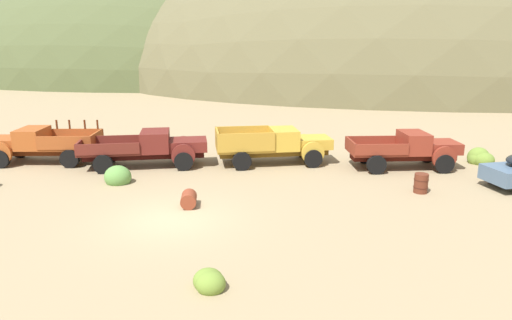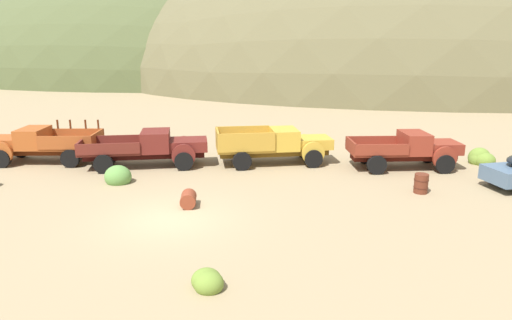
{
  "view_description": "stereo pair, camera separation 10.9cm",
  "coord_description": "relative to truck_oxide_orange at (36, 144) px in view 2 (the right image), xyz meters",
  "views": [
    {
      "loc": [
        3.45,
        -16.09,
        6.51
      ],
      "look_at": [
        3.07,
        4.7,
        1.07
      ],
      "focal_mm": 32.52,
      "sensor_mm": 36.0,
      "label": 1
    },
    {
      "loc": [
        3.56,
        -16.09,
        6.51
      ],
      "look_at": [
        3.07,
        4.7,
        1.07
      ],
      "focal_mm": 32.52,
      "sensor_mm": 36.0,
      "label": 2
    }
  ],
  "objects": [
    {
      "name": "hill_distant",
      "position": [
        -3.18,
        61.65,
        -1.0
      ],
      "size": [
        81.75,
        56.63,
        41.11
      ],
      "primitive_type": "ellipsoid",
      "color": "#4C5633",
      "rests_on": "ground"
    },
    {
      "name": "truck_rust_red",
      "position": [
        19.97,
        -0.73,
        -0.01
      ],
      "size": [
        5.73,
        2.66,
        1.89
      ],
      "rotation": [
        0.0,
        0.0,
        0.07
      ],
      "color": "#42140D",
      "rests_on": "ground"
    },
    {
      "name": "bush_near_barrel",
      "position": [
        5.55,
        -3.65,
        -0.72
      ],
      "size": [
        1.25,
        1.12,
        1.08
      ],
      "color": "#5B8E42",
      "rests_on": "ground"
    },
    {
      "name": "bush_lone_scrub",
      "position": [
        10.86,
        -12.93,
        -0.82
      ],
      "size": [
        0.92,
        0.92,
        0.68
      ],
      "color": "olive",
      "rests_on": "ground"
    },
    {
      "name": "truck_oxide_orange",
      "position": [
        0.0,
        0.0,
        0.0
      ],
      "size": [
        5.94,
        2.61,
        2.16
      ],
      "rotation": [
        0.0,
        0.0,
        3.17
      ],
      "color": "#51220D",
      "rests_on": "ground"
    },
    {
      "name": "truck_oxblood",
      "position": [
        6.58,
        -0.63,
        -0.0
      ],
      "size": [
        6.71,
        3.16,
        1.89
      ],
      "rotation": [
        0.0,
        0.0,
        0.16
      ],
      "color": "black",
      "rests_on": "ground"
    },
    {
      "name": "hill_far_right",
      "position": [
        36.84,
        50.62,
        -1.0
      ],
      "size": [
        94.61,
        65.57,
        46.9
      ],
      "primitive_type": "ellipsoid",
      "color": "brown",
      "rests_on": "ground"
    },
    {
      "name": "bush_between_trucks",
      "position": [
        23.98,
        0.25,
        -0.74
      ],
      "size": [
        1.31,
        1.34,
        1.1
      ],
      "color": "olive",
      "rests_on": "ground"
    },
    {
      "name": "oil_drum_by_truck",
      "position": [
        19.19,
        -4.76,
        -0.57
      ],
      "size": [
        0.64,
        0.64,
        0.86
      ],
      "color": "#5B2819",
      "rests_on": "ground"
    },
    {
      "name": "truck_faded_yellow",
      "position": [
        13.24,
        0.06,
        0.02
      ],
      "size": [
        6.34,
        3.11,
        1.91
      ],
      "rotation": [
        0.0,
        0.0,
        0.16
      ],
      "color": "brown",
      "rests_on": "ground"
    },
    {
      "name": "oil_drum_tipped",
      "position": [
        9.34,
        -6.7,
        -0.69
      ],
      "size": [
        0.71,
        0.93,
        0.62
      ],
      "color": "brown",
      "rests_on": "ground"
    },
    {
      "name": "ground_plane",
      "position": [
        8.9,
        -8.06,
        -1.0
      ],
      "size": [
        300.0,
        300.0,
        0.0
      ],
      "primitive_type": "plane",
      "color": "#998460"
    }
  ]
}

